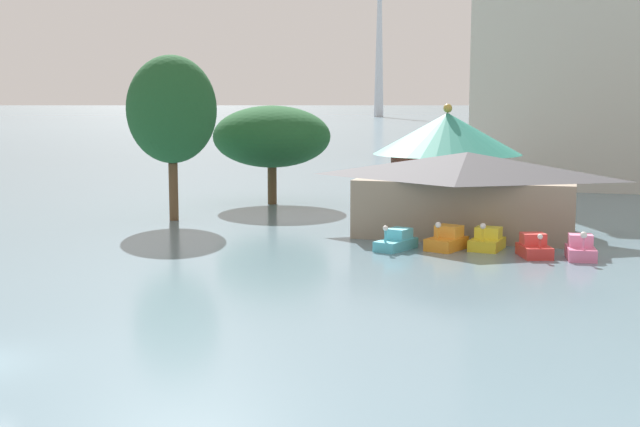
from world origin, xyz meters
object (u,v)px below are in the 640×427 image
at_px(green_roof_pavilion, 447,156).
at_px(shoreline_tree_mid, 272,137).
at_px(pedal_boat_red, 534,248).
at_px(shoreline_tree_tall_left, 172,110).
at_px(pedal_boat_cyan, 397,241).
at_px(pedal_boat_pink, 581,249).
at_px(boathouse, 467,191).
at_px(distant_broadcast_tower, 380,9).
at_px(pedal_boat_orange, 447,240).
at_px(background_building_block, 624,64).
at_px(pedal_boat_yellow, 487,241).

relative_size(green_roof_pavilion, shoreline_tree_mid, 1.18).
xyz_separation_m(pedal_boat_red, shoreline_tree_tall_left, (-26.09, 7.56, 7.56)).
height_order(pedal_boat_cyan, pedal_boat_red, pedal_boat_cyan).
distance_m(pedal_boat_cyan, green_roof_pavilion, 18.39).
bearing_deg(pedal_boat_pink, boathouse, -140.38).
bearing_deg(distant_broadcast_tower, green_roof_pavilion, -76.56).
xyz_separation_m(boathouse, shoreline_tree_mid, (-17.75, 11.86, 2.85)).
distance_m(shoreline_tree_tall_left, distant_broadcast_tower, 345.23).
relative_size(boathouse, shoreline_tree_mid, 1.51).
bearing_deg(pedal_boat_red, boathouse, -165.29).
relative_size(pedal_boat_orange, pedal_boat_pink, 1.17).
height_order(shoreline_tree_mid, distant_broadcast_tower, distant_broadcast_tower).
distance_m(shoreline_tree_mid, distant_broadcast_tower, 335.20).
bearing_deg(green_roof_pavilion, pedal_boat_orange, -81.67).
relative_size(pedal_boat_red, background_building_block, 0.09).
relative_size(pedal_boat_cyan, distant_broadcast_tower, 0.03).
bearing_deg(pedal_boat_pink, pedal_boat_red, -95.87).
bearing_deg(shoreline_tree_mid, distant_broadcast_tower, 100.98).
bearing_deg(boathouse, pedal_boat_pink, -43.90).
xyz_separation_m(pedal_boat_cyan, pedal_boat_red, (7.95, -0.12, 0.03)).
distance_m(pedal_boat_pink, boathouse, 10.27).
relative_size(shoreline_tree_mid, background_building_block, 0.34).
height_order(pedal_boat_red, pedal_boat_pink, pedal_boat_pink).
height_order(pedal_boat_pink, shoreline_tree_mid, shoreline_tree_mid).
bearing_deg(boathouse, shoreline_tree_tall_left, 178.41).
bearing_deg(shoreline_tree_mid, pedal_boat_pink, -36.99).
bearing_deg(background_building_block, boathouse, -107.26).
xyz_separation_m(pedal_boat_red, distant_broadcast_tower, (-85.73, 345.07, 48.94)).
distance_m(boathouse, shoreline_tree_tall_left, 22.04).
height_order(shoreline_tree_mid, background_building_block, background_building_block).
xyz_separation_m(pedal_boat_orange, boathouse, (0.40, 6.01, 2.28)).
bearing_deg(pedal_boat_cyan, shoreline_tree_tall_left, -92.85).
distance_m(pedal_boat_cyan, boathouse, 7.94).
height_order(pedal_boat_pink, background_building_block, background_building_block).
bearing_deg(shoreline_tree_mid, boathouse, -33.75).
xyz_separation_m(pedal_boat_yellow, distant_broadcast_tower, (-82.96, 343.46, 48.93)).
xyz_separation_m(pedal_boat_cyan, shoreline_tree_tall_left, (-18.14, 7.44, 7.59)).
bearing_deg(background_building_block, pedal_boat_pink, -95.32).
relative_size(pedal_boat_cyan, pedal_boat_pink, 1.27).
bearing_deg(background_building_block, green_roof_pavilion, -119.47).
height_order(pedal_boat_yellow, shoreline_tree_tall_left, shoreline_tree_tall_left).
xyz_separation_m(pedal_boat_red, shoreline_tree_mid, (-22.43, 18.83, 5.18)).
xyz_separation_m(pedal_boat_yellow, background_building_block, (9.31, 41.46, 11.79)).
distance_m(pedal_boat_orange, pedal_boat_yellow, 2.40).
xyz_separation_m(pedal_boat_yellow, pedal_boat_red, (2.77, -1.61, -0.00)).
distance_m(pedal_boat_cyan, pedal_boat_yellow, 5.38).
height_order(pedal_boat_cyan, green_roof_pavilion, green_roof_pavilion).
distance_m(background_building_block, distant_broadcast_tower, 317.96).
distance_m(pedal_boat_yellow, shoreline_tree_mid, 26.64).
xyz_separation_m(pedal_boat_pink, background_building_block, (4.01, 43.04, 11.77)).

